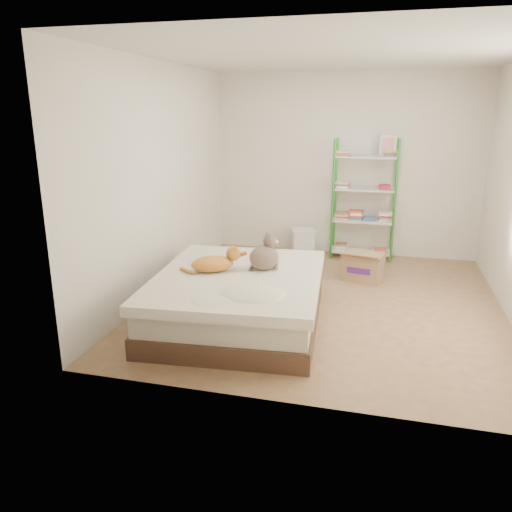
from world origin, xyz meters
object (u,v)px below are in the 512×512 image
(grey_cat, at_px, (264,252))
(white_bin, at_px, (303,241))
(cardboard_box, at_px, (363,266))
(bed, at_px, (239,298))
(orange_cat, at_px, (212,262))
(shelf_unit, at_px, (364,203))

(grey_cat, relative_size, white_bin, 0.91)
(cardboard_box, xyz_separation_m, white_bin, (-0.92, 0.95, 0.03))
(bed, height_order, orange_cat, orange_cat)
(bed, xyz_separation_m, orange_cat, (-0.28, 0.02, 0.36))
(shelf_unit, height_order, cardboard_box, shelf_unit)
(grey_cat, distance_m, white_bin, 2.48)
(bed, distance_m, grey_cat, 0.53)
(bed, height_order, white_bin, bed)
(bed, height_order, grey_cat, grey_cat)
(orange_cat, relative_size, white_bin, 1.25)
(white_bin, bearing_deg, cardboard_box, -45.99)
(orange_cat, distance_m, cardboard_box, 2.23)
(bed, distance_m, shelf_unit, 2.93)
(orange_cat, distance_m, white_bin, 2.70)
(cardboard_box, bearing_deg, shelf_unit, 105.86)
(bed, bearing_deg, white_bin, 80.58)
(orange_cat, bearing_deg, bed, -32.63)
(bed, distance_m, cardboard_box, 2.04)
(bed, relative_size, grey_cat, 5.75)
(orange_cat, height_order, cardboard_box, orange_cat)
(bed, bearing_deg, grey_cat, 40.68)
(orange_cat, distance_m, shelf_unit, 2.98)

